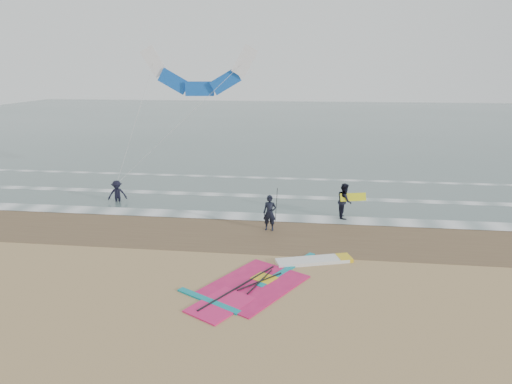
# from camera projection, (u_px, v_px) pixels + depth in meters

# --- Properties ---
(ground) EXTENTS (120.00, 120.00, 0.00)m
(ground) POSITION_uv_depth(u_px,v_px,m) (256.00, 298.00, 14.86)
(ground) COLOR tan
(ground) RESTS_ON ground
(sea_water) EXTENTS (120.00, 80.00, 0.02)m
(sea_water) POSITION_uv_depth(u_px,v_px,m) (301.00, 123.00, 60.78)
(sea_water) COLOR #47605E
(sea_water) RESTS_ON ground
(wet_sand_band) EXTENTS (120.00, 5.00, 0.01)m
(wet_sand_band) POSITION_uv_depth(u_px,v_px,m) (273.00, 233.00, 20.60)
(wet_sand_band) COLOR brown
(wet_sand_band) RESTS_ON ground
(foam_waterline) EXTENTS (120.00, 9.15, 0.02)m
(foam_waterline) POSITION_uv_depth(u_px,v_px,m) (280.00, 204.00, 24.84)
(foam_waterline) COLOR white
(foam_waterline) RESTS_ON ground
(windsurf_rig) EXTENTS (6.06, 5.74, 0.15)m
(windsurf_rig) POSITION_uv_depth(u_px,v_px,m) (271.00, 279.00, 16.13)
(windsurf_rig) COLOR white
(windsurf_rig) RESTS_ON ground
(person_standing) EXTENTS (0.64, 0.45, 1.66)m
(person_standing) POSITION_uv_depth(u_px,v_px,m) (270.00, 213.00, 20.82)
(person_standing) COLOR black
(person_standing) RESTS_ON ground
(person_walking) EXTENTS (0.73, 0.90, 1.77)m
(person_walking) POSITION_uv_depth(u_px,v_px,m) (344.00, 201.00, 22.51)
(person_walking) COLOR black
(person_walking) RESTS_ON ground
(person_wading) EXTENTS (1.16, 0.90, 1.58)m
(person_wading) POSITION_uv_depth(u_px,v_px,m) (117.00, 188.00, 25.19)
(person_wading) COLOR black
(person_wading) RESTS_ON ground
(held_pole) EXTENTS (0.17, 0.86, 1.82)m
(held_pole) POSITION_uv_depth(u_px,v_px,m) (276.00, 205.00, 20.68)
(held_pole) COLOR black
(held_pole) RESTS_ON ground
(carried_kiteboard) EXTENTS (1.30, 0.51, 0.39)m
(carried_kiteboard) POSITION_uv_depth(u_px,v_px,m) (353.00, 197.00, 22.31)
(carried_kiteboard) COLOR yellow
(carried_kiteboard) RESTS_ON ground
(surf_kite) EXTENTS (7.52, 3.19, 7.49)m
(surf_kite) POSITION_uv_depth(u_px,v_px,m) (199.00, 75.00, 25.96)
(surf_kite) COLOR white
(surf_kite) RESTS_ON ground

